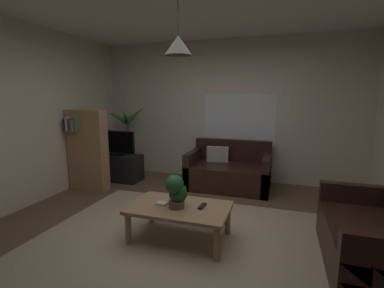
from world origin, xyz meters
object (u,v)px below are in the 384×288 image
couch_right_side (382,243)px  bookshelf_corner (87,150)px  coffee_table (180,211)px  remote_on_table_0 (202,206)px  potted_palm_corner (128,144)px  tv_stand (118,167)px  tv (117,143)px  pendant_lamp (178,45)px  couch_under_window (229,172)px  book_on_table_0 (162,204)px  potted_plant_on_table (177,191)px

couch_right_side → bookshelf_corner: bookshelf_corner is taller
coffee_table → couch_right_side: bearing=1.5°
remote_on_table_0 → potted_palm_corner: (-2.22, 2.14, 0.24)m
coffee_table → bookshelf_corner: size_ratio=0.80×
coffee_table → potted_palm_corner: potted_palm_corner is taller
tv_stand → tv: tv is taller
tv_stand → couch_right_side: bearing=-23.4°
tv → pendant_lamp: size_ratio=1.20×
couch_right_side → bookshelf_corner: 4.32m
couch_under_window → couch_right_side: bearing=-47.0°
bookshelf_corner → couch_under_window: bearing=20.7°
remote_on_table_0 → pendant_lamp: pendant_lamp is taller
remote_on_table_0 → potted_palm_corner: size_ratio=0.11×
couch_under_window → remote_on_table_0: (0.07, -1.96, 0.14)m
potted_palm_corner → pendant_lamp: 3.31m
tv → pendant_lamp: 2.98m
potted_palm_corner → pendant_lamp: pendant_lamp is taller
couch_right_side → potted_palm_corner: potted_palm_corner is taller
remote_on_table_0 → couch_right_side: bearing=-175.2°
tv → potted_palm_corner: bearing=92.3°
book_on_table_0 → pendant_lamp: 1.75m
book_on_table_0 → remote_on_table_0: 0.47m
potted_plant_on_table → potted_palm_corner: potted_palm_corner is taller
couch_under_window → tv: 2.21m
couch_right_side → coffee_table: couch_right_side is taller
remote_on_table_0 → potted_plant_on_table: 0.34m
couch_under_window → potted_plant_on_table: bearing=-95.6°
tv → pendant_lamp: bearing=-41.9°
potted_palm_corner → pendant_lamp: (1.97, -2.20, 1.50)m
potted_palm_corner → remote_on_table_0: bearing=-44.0°
coffee_table → remote_on_table_0: 0.27m
potted_palm_corner → bookshelf_corner: size_ratio=1.04×
book_on_table_0 → potted_palm_corner: 2.85m
pendant_lamp → couch_right_side: bearing=1.5°
potted_palm_corner → tv_stand: bearing=-87.6°
potted_plant_on_table → bookshelf_corner: (-2.12, 1.17, 0.12)m
couch_right_side → potted_plant_on_table: (-2.03, -0.09, 0.32)m
remote_on_table_0 → potted_palm_corner: 3.10m
potted_palm_corner → coffee_table: bearing=-48.1°
tv_stand → pendant_lamp: 3.25m
book_on_table_0 → remote_on_table_0: (0.46, 0.08, -0.00)m
potted_palm_corner → pendant_lamp: bearing=-48.1°
couch_under_window → book_on_table_0: bearing=-100.9°
potted_plant_on_table → bookshelf_corner: 2.43m
bookshelf_corner → tv_stand: bearing=73.8°
potted_plant_on_table → tv_stand: potted_plant_on_table is taller
tv_stand → remote_on_table_0: bearing=-37.9°
tv_stand → tv: 0.49m
tv_stand → potted_palm_corner: potted_palm_corner is taller
bookshelf_corner → pendant_lamp: (2.14, -1.14, 1.44)m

